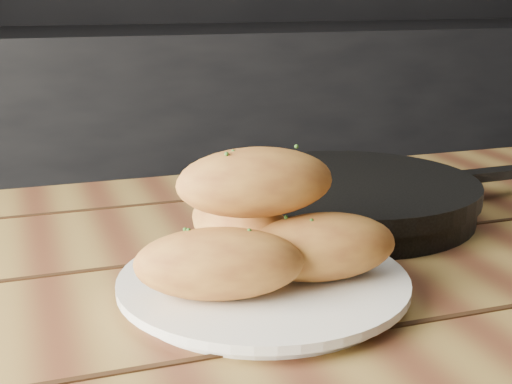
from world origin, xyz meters
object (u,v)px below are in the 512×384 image
object	(u,v)px
table	(430,354)
plate	(263,285)
skillet	(348,197)
bread_rolls	(259,230)

from	to	relation	value
table	plate	xyz separation A→B (m)	(-0.18, -0.01, 0.10)
table	plate	world-z (taller)	plate
skillet	table	bearing A→B (deg)	-87.13
plate	bread_rolls	size ratio (longest dim) A/B	1.08
table	plate	size ratio (longest dim) A/B	6.21
table	skillet	distance (m)	0.21
skillet	plate	bearing A→B (deg)	-133.14
table	bread_rolls	size ratio (longest dim) A/B	6.68
plate	skillet	distance (m)	0.25
plate	bread_rolls	world-z (taller)	bread_rolls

